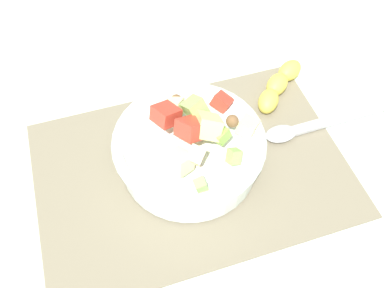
# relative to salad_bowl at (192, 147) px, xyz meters

# --- Properties ---
(ground_plane) EXTENTS (2.40, 2.40, 0.00)m
(ground_plane) POSITION_rel_salad_bowl_xyz_m (0.01, 0.01, -0.05)
(ground_plane) COLOR silver
(placemat) EXTENTS (0.51, 0.35, 0.01)m
(placemat) POSITION_rel_salad_bowl_xyz_m (0.01, 0.01, -0.04)
(placemat) COLOR #756B56
(placemat) RESTS_ON ground_plane
(salad_bowl) EXTENTS (0.24, 0.24, 0.13)m
(salad_bowl) POSITION_rel_salad_bowl_xyz_m (0.00, 0.00, 0.00)
(salad_bowl) COLOR white
(salad_bowl) RESTS_ON placemat
(serving_spoon) EXTENTS (0.24, 0.04, 0.01)m
(serving_spoon) POSITION_rel_salad_bowl_xyz_m (-0.21, -0.00, -0.04)
(serving_spoon) COLOR #B7B7BC
(serving_spoon) RESTS_ON placemat
(banana_whole) EXTENTS (0.13, 0.12, 0.04)m
(banana_whole) POSITION_rel_salad_bowl_xyz_m (-0.20, -0.11, -0.03)
(banana_whole) COLOR yellow
(banana_whole) RESTS_ON ground_plane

